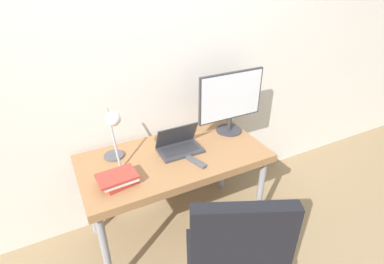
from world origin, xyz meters
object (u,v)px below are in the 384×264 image
object	(u,v)px
laptop	(179,145)
book_stack	(119,178)
office_chair	(234,262)
desk_lamp	(113,131)
monitor	(231,100)

from	to	relation	value
laptop	book_stack	world-z (taller)	laptop
laptop	office_chair	bearing A→B (deg)	-96.40
desk_lamp	office_chair	world-z (taller)	desk_lamp
book_stack	monitor	bearing A→B (deg)	14.65
desk_lamp	office_chair	size ratio (longest dim) A/B	0.40
laptop	desk_lamp	distance (m)	0.52
monitor	book_stack	distance (m)	1.07
office_chair	book_stack	bearing A→B (deg)	118.89
laptop	monitor	xyz separation A→B (m)	(0.50, 0.09, 0.24)
laptop	desk_lamp	world-z (taller)	desk_lamp
laptop	monitor	distance (m)	0.56
monitor	book_stack	bearing A→B (deg)	-165.35
monitor	desk_lamp	xyz separation A→B (m)	(-0.96, -0.07, -0.00)
desk_lamp	office_chair	distance (m)	1.08
laptop	office_chair	world-z (taller)	office_chair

